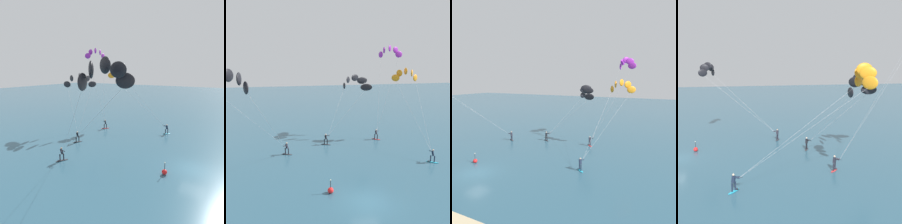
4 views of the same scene
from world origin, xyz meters
The scene contains 4 objects.
kitesurfer_nearshore centered at (-10.83, 4.59, 9.89)m, with size 7.89×11.63×11.47m.
kitesurfer_mid_water centered at (13.04, 16.91, 9.71)m, with size 5.09×12.72×11.28m.
kitesurfer_far_out centered at (5.61, 20.72, 8.59)m, with size 9.02×7.68×10.19m.
marker_buoy centered at (-2.79, 2.33, 0.30)m, with size 0.56×0.56×1.38m.
Camera 4 is at (36.50, 5.16, 11.14)m, focal length 48.05 mm.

